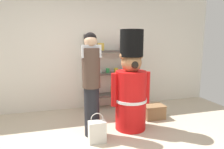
% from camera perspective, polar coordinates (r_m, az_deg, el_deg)
% --- Properties ---
extents(back_wall, '(6.40, 0.12, 2.60)m').
position_cam_1_polar(back_wall, '(4.56, -7.96, 6.48)').
color(back_wall, silver).
rests_on(back_wall, ground_plane).
extents(merchandise_shelf, '(1.24, 0.35, 1.70)m').
position_cam_1_polar(merchandise_shelf, '(4.51, -0.02, 0.76)').
color(merchandise_shelf, '#4C4742').
rests_on(merchandise_shelf, ground_plane).
extents(teddy_bear_guard, '(0.72, 0.56, 1.74)m').
position_cam_1_polar(teddy_bear_guard, '(3.43, 5.56, -3.68)').
color(teddy_bear_guard, red).
rests_on(teddy_bear_guard, ground_plane).
extents(person_shopper, '(0.31, 0.29, 1.68)m').
position_cam_1_polar(person_shopper, '(3.14, -6.06, -2.23)').
color(person_shopper, black).
rests_on(person_shopper, ground_plane).
extents(shopping_bag, '(0.26, 0.16, 0.47)m').
position_cam_1_polar(shopping_bag, '(3.13, -4.36, -16.27)').
color(shopping_bag, silver).
rests_on(shopping_bag, ground_plane).
extents(display_crate, '(0.43, 0.31, 0.27)m').
position_cam_1_polar(display_crate, '(4.11, 12.06, -10.55)').
color(display_crate, olive).
rests_on(display_crate, ground_plane).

